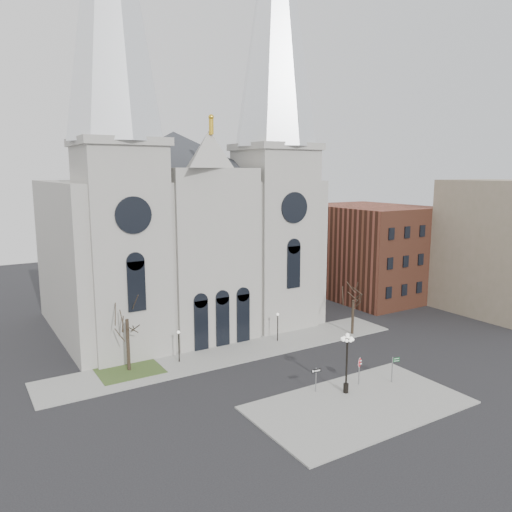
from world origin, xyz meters
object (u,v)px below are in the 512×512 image
globe_lamp (347,355)px  one_way_sign (316,375)px  stop_sign (359,365)px  street_name_sign (393,367)px

globe_lamp → one_way_sign: 3.23m
stop_sign → globe_lamp: 2.73m
globe_lamp → street_name_sign: globe_lamp is taller
stop_sign → globe_lamp: bearing=-170.3°
street_name_sign → globe_lamp: bearing=-173.6°
one_way_sign → street_name_sign: (7.19, -2.13, -0.07)m
globe_lamp → street_name_sign: (5.10, -0.58, -1.98)m
stop_sign → one_way_sign: size_ratio=1.17×
stop_sign → one_way_sign: 4.33m
street_name_sign → one_way_sign: bearing=176.4°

